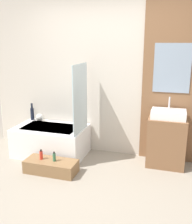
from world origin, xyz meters
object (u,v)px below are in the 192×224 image
(bathtub, at_px, (51,140))
(vase_tall_dark, at_px, (32,113))
(wooden_step_bench, at_px, (51,166))
(bottle_soap_secondary, at_px, (54,157))
(sink, at_px, (168,114))
(bottle_soap_primary, at_px, (41,155))
(vase_round_light, at_px, (40,117))

(bathtub, distance_m, vase_tall_dark, 0.68)
(wooden_step_bench, relative_size, bottle_soap_secondary, 5.36)
(bathtub, relative_size, vase_tall_dark, 3.82)
(sink, height_order, vase_tall_dark, sink)
(bathtub, xyz_separation_m, sink, (1.86, 0.15, 0.57))
(wooden_step_bench, height_order, vase_tall_dark, vase_tall_dark)
(bathtub, height_order, vase_tall_dark, vase_tall_dark)
(bottle_soap_primary, xyz_separation_m, bottle_soap_secondary, (0.21, 0.00, -0.00))
(vase_tall_dark, distance_m, bottle_soap_secondary, 1.26)
(wooden_step_bench, bearing_deg, bathtub, 115.78)
(wooden_step_bench, relative_size, sink, 1.53)
(sink, bearing_deg, vase_tall_dark, 176.57)
(vase_tall_dark, distance_m, bottle_soap_primary, 1.13)
(bathtub, bearing_deg, vase_round_light, 143.13)
(wooden_step_bench, xyz_separation_m, bottle_soap_primary, (-0.15, 0.00, 0.16))
(vase_round_light, relative_size, bottle_soap_primary, 0.89)
(sink, bearing_deg, bottle_soap_secondary, -154.25)
(bottle_soap_secondary, bearing_deg, wooden_step_bench, 180.00)
(vase_round_light, bearing_deg, sink, -2.79)
(vase_round_light, height_order, bottle_soap_primary, vase_round_light)
(wooden_step_bench, bearing_deg, sink, 24.94)
(vase_round_light, relative_size, bottle_soap_secondary, 0.94)
(vase_round_light, distance_m, bottle_soap_primary, 1.01)
(wooden_step_bench, xyz_separation_m, vase_tall_dark, (-0.78, 0.87, 0.51))
(bathtub, distance_m, vase_round_light, 0.52)
(sink, distance_m, bottle_soap_secondary, 1.78)
(sink, relative_size, bottle_soap_primary, 3.33)
(bathtub, distance_m, bottle_soap_primary, 0.60)
(sink, xyz_separation_m, bottle_soap_primary, (-1.73, -0.73, -0.56))
(vase_tall_dark, xyz_separation_m, bottle_soap_secondary, (0.84, -0.87, -0.36))
(bathtub, relative_size, vase_round_light, 8.74)
(wooden_step_bench, bearing_deg, vase_tall_dark, 131.84)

